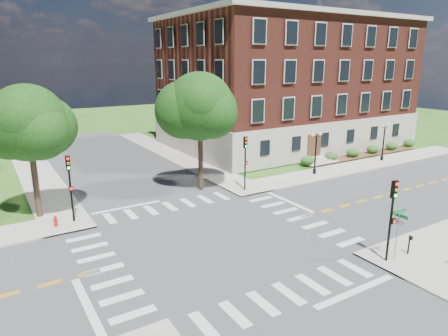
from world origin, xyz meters
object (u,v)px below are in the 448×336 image
traffic_signal_nw (70,180)px  fire_hydrant (56,221)px  traffic_signal_se (392,211)px  twin_lamp_east (384,140)px  push_button_post (409,243)px  traffic_signal_ne (245,156)px  twin_lamp_west (316,151)px  street_sign_pole (398,225)px

traffic_signal_nw → fire_hydrant: bearing=-168.9°
traffic_signal_se → twin_lamp_east: (19.98, 15.66, -0.66)m
traffic_signal_se → push_button_post: 3.00m
traffic_signal_nw → fire_hydrant: traffic_signal_nw is taller
traffic_signal_ne → traffic_signal_nw: size_ratio=1.00×
traffic_signal_se → traffic_signal_nw: bearing=132.3°
traffic_signal_se → push_button_post: traffic_signal_se is taller
twin_lamp_west → fire_hydrant: (-24.71, -0.38, -2.06)m
traffic_signal_nw → push_button_post: size_ratio=4.00×
twin_lamp_east → fire_hydrant: 35.35m
twin_lamp_east → push_button_post: 24.14m
traffic_signal_nw → push_button_post: 22.39m
twin_lamp_west → street_sign_pole: twin_lamp_west is taller
twin_lamp_east → street_sign_pole: size_ratio=1.36×
traffic_signal_ne → twin_lamp_east: (19.56, 0.70, -0.66)m
push_button_post → fire_hydrant: push_button_post is taller
traffic_signal_ne → twin_lamp_east: size_ratio=1.13×
twin_lamp_east → fire_hydrant: (-35.28, -0.44, -2.06)m
street_sign_pole → traffic_signal_se: bearing=159.1°
traffic_signal_nw → twin_lamp_west: size_ratio=1.13×
traffic_signal_nw → fire_hydrant: (-1.24, -0.24, -2.72)m
traffic_signal_se → street_sign_pole: bearing=-20.9°
twin_lamp_west → fire_hydrant: 24.79m
fire_hydrant → twin_lamp_east: bearing=0.7°
traffic_signal_ne → fire_hydrant: (-15.72, 0.26, -2.72)m
twin_lamp_east → traffic_signal_se: bearing=-141.9°
twin_lamp_west → traffic_signal_se: bearing=-121.1°
traffic_signal_ne → push_button_post: traffic_signal_ne is taller
twin_lamp_east → street_sign_pole: bearing=-140.9°
traffic_signal_nw → traffic_signal_ne: bearing=-2.0°
twin_lamp_east → fire_hydrant: size_ratio=5.64×
traffic_signal_se → traffic_signal_ne: bearing=88.4°
traffic_signal_ne → twin_lamp_west: traffic_signal_ne is taller
traffic_signal_se → street_sign_pole: 1.01m
street_sign_pole → fire_hydrant: (-15.76, 15.40, -1.84)m
push_button_post → fire_hydrant: (-17.12, 15.37, -0.33)m
street_sign_pole → twin_lamp_west: bearing=60.4°
traffic_signal_se → twin_lamp_west: size_ratio=1.13×
traffic_signal_ne → fire_hydrant: size_ratio=6.40×
traffic_signal_nw → push_button_post: (15.87, -15.61, -2.39)m
traffic_signal_se → twin_lamp_west: traffic_signal_se is taller
traffic_signal_se → push_button_post: size_ratio=4.00×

